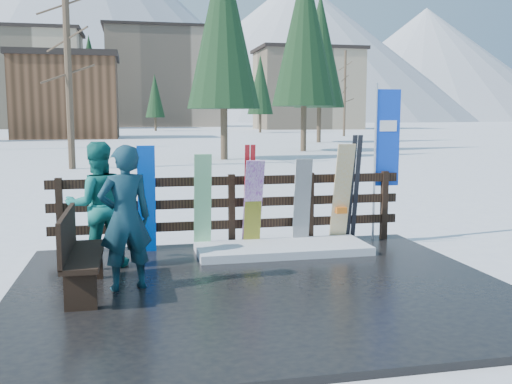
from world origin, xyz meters
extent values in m
plane|color=white|center=(0.00, 0.00, 0.00)|extent=(700.00, 700.00, 0.00)
cube|color=black|center=(0.00, 0.00, 0.04)|extent=(6.00, 5.00, 0.08)
cube|color=black|center=(-2.60, 2.20, 0.66)|extent=(0.10, 0.10, 1.15)
cube|color=black|center=(-1.30, 2.20, 0.66)|extent=(0.10, 0.10, 1.15)
cube|color=black|center=(0.00, 2.20, 0.66)|extent=(0.10, 0.10, 1.15)
cube|color=black|center=(1.30, 2.20, 0.66)|extent=(0.10, 0.10, 1.15)
cube|color=black|center=(2.60, 2.20, 0.66)|extent=(0.10, 0.10, 1.15)
cube|color=black|center=(0.00, 2.20, 0.43)|extent=(5.60, 0.05, 0.14)
cube|color=black|center=(0.00, 2.20, 0.78)|extent=(5.60, 0.05, 0.14)
cube|color=black|center=(0.00, 2.20, 1.13)|extent=(5.60, 0.05, 0.14)
cube|color=white|center=(0.68, 1.60, 0.14)|extent=(2.60, 1.00, 0.12)
cube|color=black|center=(-2.09, 0.11, 0.53)|extent=(0.40, 1.50, 0.06)
cube|color=black|center=(-2.09, -0.49, 0.30)|extent=(0.34, 0.06, 0.45)
cube|color=black|center=(-2.09, 0.71, 0.30)|extent=(0.34, 0.06, 0.45)
cube|color=black|center=(-2.27, 0.11, 0.80)|extent=(0.05, 1.50, 0.50)
cube|color=#0658F8|center=(-1.33, 1.98, 0.90)|extent=(0.26, 0.27, 1.63)
cube|color=white|center=(-0.49, 1.98, 0.83)|extent=(0.26, 0.26, 1.50)
cube|color=yellow|center=(0.30, 1.98, 0.75)|extent=(0.26, 0.27, 1.33)
cube|color=white|center=(0.30, 1.98, 0.78)|extent=(0.29, 0.45, 1.40)
cube|color=black|center=(1.10, 1.98, 0.78)|extent=(0.27, 0.22, 1.40)
cube|color=silver|center=(1.76, 1.98, 0.90)|extent=(0.29, 0.41, 1.63)
cube|color=red|center=(0.21, 2.05, 0.89)|extent=(0.08, 0.17, 1.63)
cube|color=red|center=(0.30, 2.05, 0.89)|extent=(0.07, 0.17, 1.63)
cube|color=black|center=(1.94, 2.05, 0.96)|extent=(0.08, 0.29, 1.76)
cube|color=black|center=(2.03, 2.05, 0.96)|extent=(0.08, 0.29, 1.76)
cylinder|color=silver|center=(2.43, 2.25, 1.38)|extent=(0.04, 0.04, 2.60)
cube|color=blue|center=(2.65, 2.25, 1.78)|extent=(0.42, 0.02, 1.60)
imported|color=#154447|center=(-1.61, 0.20, 0.94)|extent=(0.71, 0.56, 1.73)
imported|color=#156E65|center=(-2.00, 1.32, 0.94)|extent=(0.96, 0.82, 1.72)
cube|color=tan|center=(-22.00, 110.00, 9.00)|extent=(22.00, 14.00, 18.00)
cube|color=black|center=(-22.00, 110.00, 18.30)|extent=(23.10, 14.70, 0.60)
cube|color=gray|center=(6.00, 130.00, 11.00)|extent=(26.00, 16.00, 22.00)
cube|color=black|center=(6.00, 130.00, 22.30)|extent=(27.30, 16.80, 0.60)
cube|color=tan|center=(30.00, 95.00, 7.00)|extent=(18.00, 12.00, 14.00)
cube|color=black|center=(30.00, 95.00, 14.30)|extent=(18.90, 12.60, 0.60)
cube|color=brown|center=(-8.00, 55.00, 4.00)|extent=(10.00, 8.00, 8.00)
cube|color=black|center=(-8.00, 55.00, 8.30)|extent=(10.50, 8.40, 0.60)
cylinder|color=#382B1E|center=(-4.00, 18.00, 4.85)|extent=(0.28, 0.28, 9.70)
cone|color=black|center=(3.00, 22.00, 5.11)|extent=(3.68, 3.68, 10.22)
cone|color=black|center=(9.00, 28.00, 5.64)|extent=(4.06, 4.06, 11.27)
cone|color=black|center=(14.00, 40.00, 5.90)|extent=(4.25, 4.25, 11.80)
cylinder|color=#382B1E|center=(22.00, 55.00, 4.78)|extent=(0.28, 0.28, 9.56)
cone|color=black|center=(-6.00, 60.00, 5.30)|extent=(3.81, 3.81, 10.60)
cone|color=black|center=(16.00, 72.00, 5.11)|extent=(3.68, 3.68, 10.21)
cone|color=black|center=(2.00, 85.00, 4.22)|extent=(3.04, 3.04, 8.44)
cone|color=white|center=(-30.00, 340.00, 60.00)|extent=(260.00, 260.00, 120.00)
cone|color=white|center=(90.00, 310.00, 40.00)|extent=(200.00, 200.00, 80.00)
cone|color=white|center=(180.00, 330.00, 35.00)|extent=(180.00, 180.00, 70.00)
camera|label=1|loc=(-1.50, -6.60, 2.12)|focal=40.00mm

